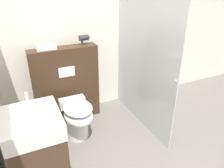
% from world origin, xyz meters
% --- Properties ---
extents(wall_back, '(8.00, 0.06, 2.50)m').
position_xyz_m(wall_back, '(0.00, 1.91, 1.25)').
color(wall_back, silver).
rests_on(wall_back, ground_plane).
extents(partition_panel, '(0.92, 0.22, 1.11)m').
position_xyz_m(partition_panel, '(-0.43, 1.69, 0.55)').
color(partition_panel, '#3D2819').
rests_on(partition_panel, ground_plane).
extents(shower_glass, '(0.04, 1.42, 1.95)m').
position_xyz_m(shower_glass, '(0.51, 1.17, 0.98)').
color(shower_glass, silver).
rests_on(shower_glass, ground_plane).
extents(toilet, '(0.35, 0.57, 0.51)m').
position_xyz_m(toilet, '(-0.44, 1.17, 0.32)').
color(toilet, white).
rests_on(toilet, ground_plane).
extents(sink_vanity, '(0.46, 0.51, 1.08)m').
position_xyz_m(sink_vanity, '(-1.00, 0.48, 0.47)').
color(sink_vanity, '#473323').
rests_on(sink_vanity, ground_plane).
extents(hair_drier, '(0.16, 0.08, 0.13)m').
position_xyz_m(hair_drier, '(-0.11, 1.71, 1.20)').
color(hair_drier, '#2D2D33').
rests_on(hair_drier, partition_panel).
extents(folded_towel, '(0.25, 0.12, 0.07)m').
position_xyz_m(folded_towel, '(-0.64, 1.70, 1.14)').
color(folded_towel, white).
rests_on(folded_towel, partition_panel).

